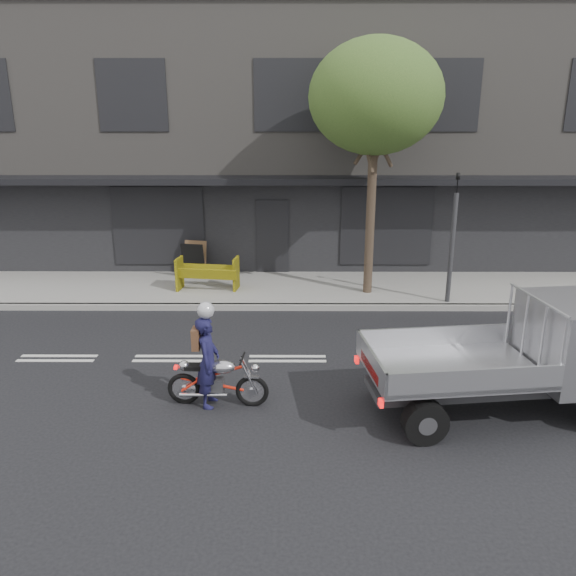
{
  "coord_description": "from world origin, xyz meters",
  "views": [
    {
      "loc": [
        0.06,
        -10.71,
        4.84
      ],
      "look_at": [
        0.01,
        0.5,
        1.39
      ],
      "focal_mm": 35.0,
      "sensor_mm": 36.0,
      "label": 1
    }
  ],
  "objects_px": {
    "traffic_light_pole": "(452,246)",
    "rider": "(208,362)",
    "flatbed_ute": "(557,346)",
    "sandwich_board": "(193,261)",
    "motorcycle": "(218,380)",
    "construction_barrier": "(206,275)",
    "street_tree": "(376,98)"
  },
  "relations": [
    {
      "from": "rider",
      "to": "motorcycle",
      "type": "bearing_deg",
      "value": -86.08
    },
    {
      "from": "flatbed_ute",
      "to": "construction_barrier",
      "type": "height_order",
      "value": "flatbed_ute"
    },
    {
      "from": "traffic_light_pole",
      "to": "rider",
      "type": "relative_size",
      "value": 2.16
    },
    {
      "from": "traffic_light_pole",
      "to": "rider",
      "type": "height_order",
      "value": "traffic_light_pole"
    },
    {
      "from": "traffic_light_pole",
      "to": "sandwich_board",
      "type": "distance_m",
      "value": 7.41
    },
    {
      "from": "flatbed_ute",
      "to": "rider",
      "type": "bearing_deg",
      "value": 172.13
    },
    {
      "from": "traffic_light_pole",
      "to": "motorcycle",
      "type": "distance_m",
      "value": 7.64
    },
    {
      "from": "street_tree",
      "to": "motorcycle",
      "type": "distance_m",
      "value": 8.49
    },
    {
      "from": "rider",
      "to": "construction_barrier",
      "type": "relative_size",
      "value": 0.95
    },
    {
      "from": "traffic_light_pole",
      "to": "construction_barrier",
      "type": "xyz_separation_m",
      "value": [
        -6.46,
        0.83,
        -1.02
      ]
    },
    {
      "from": "flatbed_ute",
      "to": "motorcycle",
      "type": "bearing_deg",
      "value": 172.1
    },
    {
      "from": "motorcycle",
      "to": "flatbed_ute",
      "type": "distance_m",
      "value": 5.76
    },
    {
      "from": "traffic_light_pole",
      "to": "sandwich_board",
      "type": "relative_size",
      "value": 3.21
    },
    {
      "from": "traffic_light_pole",
      "to": "rider",
      "type": "bearing_deg",
      "value": -136.49
    },
    {
      "from": "construction_barrier",
      "to": "motorcycle",
      "type": "bearing_deg",
      "value": -80.11
    },
    {
      "from": "rider",
      "to": "sandwich_board",
      "type": "distance_m",
      "value": 7.54
    },
    {
      "from": "sandwich_board",
      "to": "construction_barrier",
      "type": "bearing_deg",
      "value": -52.68
    },
    {
      "from": "street_tree",
      "to": "flatbed_ute",
      "type": "xyz_separation_m",
      "value": [
        2.32,
        -6.23,
        -4.12
      ]
    },
    {
      "from": "traffic_light_pole",
      "to": "flatbed_ute",
      "type": "distance_m",
      "value": 5.41
    },
    {
      "from": "street_tree",
      "to": "motorcycle",
      "type": "relative_size",
      "value": 3.78
    },
    {
      "from": "flatbed_ute",
      "to": "construction_barrier",
      "type": "relative_size",
      "value": 2.67
    },
    {
      "from": "motorcycle",
      "to": "sandwich_board",
      "type": "bearing_deg",
      "value": 106.41
    },
    {
      "from": "street_tree",
      "to": "flatbed_ute",
      "type": "relative_size",
      "value": 1.48
    },
    {
      "from": "flatbed_ute",
      "to": "sandwich_board",
      "type": "height_order",
      "value": "flatbed_ute"
    },
    {
      "from": "street_tree",
      "to": "sandwich_board",
      "type": "relative_size",
      "value": 6.19
    },
    {
      "from": "motorcycle",
      "to": "rider",
      "type": "xyz_separation_m",
      "value": [
        -0.15,
        0.0,
        0.34
      ]
    },
    {
      "from": "traffic_light_pole",
      "to": "flatbed_ute",
      "type": "bearing_deg",
      "value": -86.63
    },
    {
      "from": "motorcycle",
      "to": "rider",
      "type": "bearing_deg",
      "value": -176.08
    },
    {
      "from": "construction_barrier",
      "to": "rider",
      "type": "bearing_deg",
      "value": -81.49
    },
    {
      "from": "flatbed_ute",
      "to": "sandwich_board",
      "type": "distance_m",
      "value": 10.51
    },
    {
      "from": "street_tree",
      "to": "sandwich_board",
      "type": "bearing_deg",
      "value": 165.83
    },
    {
      "from": "street_tree",
      "to": "flatbed_ute",
      "type": "height_order",
      "value": "street_tree"
    }
  ]
}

